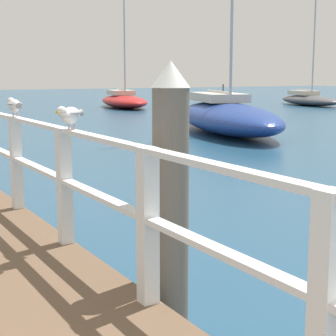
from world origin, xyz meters
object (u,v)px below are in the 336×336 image
Objects in this scene: boat_2 at (309,99)px; channel_buoy at (223,99)px; dock_piling_near at (171,200)px; seagull_background at (14,105)px; seagull_foreground at (70,114)px; boat_0 at (226,116)px; boat_5 at (124,101)px.

channel_buoy is at bearing -25.49° from boat_2.
seagull_background is at bearing 97.49° from dock_piling_near.
dock_piling_near is 4.45× the size of seagull_background.
seagull_foreground is 0.03× the size of boat_0.
boat_2 is 5.49× the size of channel_buoy.
boat_5 is at bearing 63.45° from seagull_background.
seagull_foreground is 15.05m from boat_0.
channel_buoy is at bearing -168.90° from boat_5.
seagull_background is at bearing 73.81° from boat_5.
channel_buoy is (11.21, 15.50, -0.23)m from boat_0.
boat_0 is 1.45× the size of boat_2.
seagull_foreground is at bearing 56.55° from boat_2.
dock_piling_near is 1.29m from seagull_foreground.
seagull_background is at bearing 54.23° from boat_2.
seagull_foreground is 0.05× the size of boat_5.
boat_5 reaches higher than channel_buoy.
seagull_background is at bearing 62.68° from boat_0.
boat_2 reaches higher than seagull_foreground.
seagull_foreground is 0.27× the size of channel_buoy.
boat_0 is at bearing -85.92° from seagull_foreground.
seagull_foreground is 34.44m from boat_2.
boat_5 is at bearing -71.12° from seagull_foreground.
boat_5 is at bearing -3.37° from boat_2.
boat_2 reaches higher than dock_piling_near.
seagull_foreground is at bearing 75.45° from boat_5.
boat_0 is (9.61, 12.27, -0.48)m from dock_piling_near.
dock_piling_near is 30.95m from boat_5.
dock_piling_near is at bearing -80.47° from seagull_background.
boat_2 is (15.62, 11.78, -0.19)m from boat_0.
boat_2 is at bearing -40.16° from channel_buoy.
boat_0 reaches higher than seagull_background.
seagull_background is 28.57m from boat_5.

